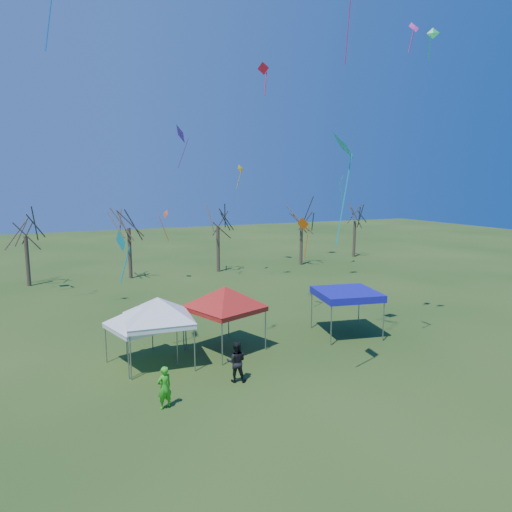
{
  "coord_description": "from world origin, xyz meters",
  "views": [
    {
      "loc": [
        -8.71,
        -17.77,
        8.66
      ],
      "look_at": [
        0.64,
        3.0,
        4.99
      ],
      "focal_mm": 32.0,
      "sensor_mm": 36.0,
      "label": 1
    }
  ],
  "objects_px": {
    "tree_1": "(24,218)",
    "person_dark": "(236,362)",
    "tent_white_mid": "(140,310)",
    "tent_red": "(225,291)",
    "tree_2": "(128,209)",
    "tent_blue": "(347,294)",
    "tree_4": "(302,208)",
    "tent_white_west": "(158,302)",
    "person_green": "(164,387)",
    "tree_5": "(355,208)",
    "tree_3": "(218,210)"
  },
  "relations": [
    {
      "from": "tree_4",
      "to": "tent_white_west",
      "type": "height_order",
      "value": "tree_4"
    },
    {
      "from": "tent_white_mid",
      "to": "person_green",
      "type": "bearing_deg",
      "value": -90.0
    },
    {
      "from": "tree_2",
      "to": "tree_1",
      "type": "bearing_deg",
      "value": 178.15
    },
    {
      "from": "tent_white_west",
      "to": "person_green",
      "type": "xyz_separation_m",
      "value": [
        -0.78,
        -4.44,
        -2.24
      ]
    },
    {
      "from": "tree_1",
      "to": "tree_4",
      "type": "height_order",
      "value": "tree_4"
    },
    {
      "from": "tree_4",
      "to": "tent_blue",
      "type": "distance_m",
      "value": 22.97
    },
    {
      "from": "tree_3",
      "to": "tree_5",
      "type": "xyz_separation_m",
      "value": [
        17.69,
        2.02,
        -0.35
      ]
    },
    {
      "from": "tent_white_west",
      "to": "tent_white_mid",
      "type": "height_order",
      "value": "tent_white_west"
    },
    {
      "from": "tree_2",
      "to": "tent_white_mid",
      "type": "relative_size",
      "value": 2.26
    },
    {
      "from": "tree_2",
      "to": "tree_3",
      "type": "distance_m",
      "value": 8.41
    },
    {
      "from": "tree_5",
      "to": "tent_white_west",
      "type": "relative_size",
      "value": 1.73
    },
    {
      "from": "tent_white_mid",
      "to": "tent_red",
      "type": "height_order",
      "value": "tent_red"
    },
    {
      "from": "tree_5",
      "to": "tree_2",
      "type": "bearing_deg",
      "value": -176.3
    },
    {
      "from": "tree_2",
      "to": "tree_3",
      "type": "relative_size",
      "value": 1.03
    },
    {
      "from": "person_dark",
      "to": "tent_blue",
      "type": "bearing_deg",
      "value": -133.54
    },
    {
      "from": "tree_2",
      "to": "tent_red",
      "type": "relative_size",
      "value": 1.95
    },
    {
      "from": "tree_1",
      "to": "person_dark",
      "type": "xyz_separation_m",
      "value": [
        9.06,
        -24.75,
        -4.89
      ]
    },
    {
      "from": "tree_3",
      "to": "tent_blue",
      "type": "bearing_deg",
      "value": -89.02
    },
    {
      "from": "tree_1",
      "to": "tent_blue",
      "type": "bearing_deg",
      "value": -51.37
    },
    {
      "from": "tree_2",
      "to": "person_dark",
      "type": "height_order",
      "value": "tree_2"
    },
    {
      "from": "tree_1",
      "to": "tree_5",
      "type": "height_order",
      "value": "tree_1"
    },
    {
      "from": "tent_white_mid",
      "to": "tree_4",
      "type": "bearing_deg",
      "value": 44.82
    },
    {
      "from": "tree_5",
      "to": "tent_white_mid",
      "type": "height_order",
      "value": "tree_5"
    },
    {
      "from": "tree_5",
      "to": "person_green",
      "type": "distance_m",
      "value": 40.01
    },
    {
      "from": "tree_4",
      "to": "person_green",
      "type": "height_order",
      "value": "tree_4"
    },
    {
      "from": "tree_1",
      "to": "tree_3",
      "type": "relative_size",
      "value": 0.95
    },
    {
      "from": "tent_blue",
      "to": "person_green",
      "type": "distance_m",
      "value": 12.43
    },
    {
      "from": "tree_4",
      "to": "person_dark",
      "type": "distance_m",
      "value": 29.97
    },
    {
      "from": "tree_2",
      "to": "tent_white_west",
      "type": "height_order",
      "value": "tree_2"
    },
    {
      "from": "tree_4",
      "to": "tent_white_west",
      "type": "relative_size",
      "value": 1.82
    },
    {
      "from": "tree_2",
      "to": "person_dark",
      "type": "distance_m",
      "value": 25.07
    },
    {
      "from": "tree_1",
      "to": "person_green",
      "type": "distance_m",
      "value": 26.91
    },
    {
      "from": "tree_2",
      "to": "tree_3",
      "type": "height_order",
      "value": "tree_2"
    },
    {
      "from": "tent_white_west",
      "to": "tent_red",
      "type": "xyz_separation_m",
      "value": [
        3.58,
        0.47,
        0.09
      ]
    },
    {
      "from": "tent_red",
      "to": "tent_blue",
      "type": "height_order",
      "value": "tent_red"
    },
    {
      "from": "tree_2",
      "to": "tent_blue",
      "type": "bearing_deg",
      "value": -67.56
    },
    {
      "from": "tree_4",
      "to": "tent_white_mid",
      "type": "height_order",
      "value": "tree_4"
    },
    {
      "from": "person_dark",
      "to": "person_green",
      "type": "height_order",
      "value": "person_dark"
    },
    {
      "from": "tent_white_mid",
      "to": "person_dark",
      "type": "distance_m",
      "value": 5.37
    },
    {
      "from": "tent_red",
      "to": "tree_2",
      "type": "bearing_deg",
      "value": 94.39
    },
    {
      "from": "tree_4",
      "to": "tent_white_west",
      "type": "xyz_separation_m",
      "value": [
        -19.72,
        -20.76,
        -2.97
      ]
    },
    {
      "from": "tree_2",
      "to": "tent_red",
      "type": "bearing_deg",
      "value": -85.61
    },
    {
      "from": "tree_2",
      "to": "person_green",
      "type": "bearing_deg",
      "value": -96.19
    },
    {
      "from": "tent_blue",
      "to": "tree_5",
      "type": "bearing_deg",
      "value": 52.87
    },
    {
      "from": "tree_3",
      "to": "tree_4",
      "type": "xyz_separation_m",
      "value": [
        9.32,
        -0.04,
        -0.02
      ]
    },
    {
      "from": "tree_3",
      "to": "person_dark",
      "type": "xyz_separation_m",
      "value": [
        -7.74,
        -24.14,
        -5.18
      ]
    },
    {
      "from": "tent_white_mid",
      "to": "tree_2",
      "type": "bearing_deg",
      "value": 82.38
    },
    {
      "from": "tent_white_mid",
      "to": "tent_red",
      "type": "xyz_separation_m",
      "value": [
        4.36,
        0.08,
        0.5
      ]
    },
    {
      "from": "tent_white_mid",
      "to": "tent_blue",
      "type": "relative_size",
      "value": 0.93
    },
    {
      "from": "tree_1",
      "to": "tree_5",
      "type": "relative_size",
      "value": 1.01
    }
  ]
}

